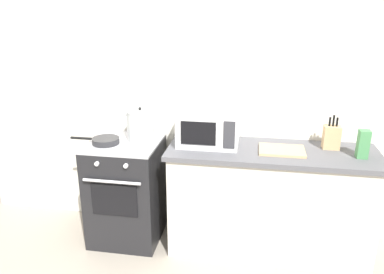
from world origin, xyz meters
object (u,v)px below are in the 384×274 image
stove (127,190)px  knife_block (332,137)px  microwave (209,127)px  stock_pot (141,125)px  cutting_board (282,150)px  pasta_box (363,144)px  frying_pan (105,141)px

stove → knife_block: knife_block is taller
stove → microwave: bearing=6.3°
stock_pot → stove: bearing=-149.9°
knife_block → stove: bearing=-175.3°
cutting_board → stove: bearing=-180.0°
stove → pasta_box: (1.92, -0.03, 0.57)m
cutting_board → stock_pot: bearing=176.4°
frying_pan → knife_block: 1.88m
frying_pan → stove: bearing=23.1°
microwave → knife_block: bearing=3.6°
cutting_board → knife_block: knife_block is taller
microwave → pasta_box: microwave is taller
microwave → knife_block: (1.00, 0.06, -0.05)m
frying_pan → cutting_board: 1.47m
stock_pot → microwave: (0.59, 0.00, 0.02)m
stock_pot → knife_block: bearing=2.3°
stock_pot → cutting_board: size_ratio=0.90×
frying_pan → stock_pot: bearing=26.5°
cutting_board → microwave: bearing=172.6°
microwave → cutting_board: (0.60, -0.08, -0.14)m
stove → stock_pot: size_ratio=2.83×
stove → cutting_board: 1.40m
stock_pot → knife_block: size_ratio=1.16×
pasta_box → frying_pan: bearing=-179.1°
stove → frying_pan: 0.51m
stove → cutting_board: (1.32, 0.00, 0.47)m
microwave → cutting_board: size_ratio=1.39×
knife_block → pasta_box: size_ratio=1.28×
frying_pan → knife_block: bearing=6.2°
stove → frying_pan: bearing=-156.9°
cutting_board → pasta_box: size_ratio=1.64×
stock_pot → cutting_board: stock_pot is taller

